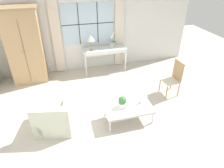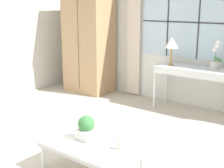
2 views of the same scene
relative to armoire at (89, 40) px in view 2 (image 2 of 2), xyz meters
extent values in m
plane|color=#BCB2A3|center=(1.99, -2.61, -1.14)|extent=(14.00, 14.00, 0.00)
cube|color=silver|center=(1.99, 0.42, 0.26)|extent=(7.20, 0.06, 2.80)
cube|color=silver|center=(1.99, 0.38, 0.42)|extent=(1.71, 0.01, 1.31)
cube|color=#2D2D33|center=(1.68, 0.38, 0.42)|extent=(0.02, 0.02, 1.31)
cube|color=#2D2D33|center=(2.29, 0.38, 0.42)|extent=(0.02, 0.02, 1.31)
cube|color=#2D2D33|center=(1.99, 0.38, 0.42)|extent=(1.71, 0.02, 0.02)
cube|color=beige|center=(0.94, 0.34, 0.06)|extent=(0.31, 0.06, 2.37)
cube|color=tan|center=(0.00, 0.00, -0.04)|extent=(0.99, 0.67, 2.21)
cube|color=brown|center=(0.00, -0.34, -0.08)|extent=(0.01, 0.01, 1.86)
sphere|color=#997F4C|center=(-0.05, -0.35, -0.04)|extent=(0.03, 0.03, 0.03)
sphere|color=#997F4C|center=(0.05, -0.35, -0.04)|extent=(0.03, 0.03, 0.03)
cube|color=silver|center=(2.43, 0.06, -0.35)|extent=(1.45, 0.54, 0.03)
cube|color=silver|center=(2.43, 0.06, -0.41)|extent=(1.40, 0.52, 0.10)
cylinder|color=silver|center=(1.75, -0.17, -0.75)|extent=(0.04, 0.04, 0.78)
cylinder|color=silver|center=(1.75, 0.29, -0.75)|extent=(0.04, 0.04, 0.78)
cylinder|color=#9E7F47|center=(1.98, -0.02, -0.32)|extent=(0.11, 0.11, 0.02)
cylinder|color=#9E7F47|center=(1.98, -0.02, -0.16)|extent=(0.04, 0.04, 0.30)
cone|color=white|center=(1.98, -0.02, 0.08)|extent=(0.26, 0.26, 0.18)
cylinder|color=#BCB7AD|center=(2.73, 0.11, -0.26)|extent=(0.15, 0.15, 0.14)
cylinder|color=#38753D|center=(2.73, 0.11, -0.01)|extent=(0.01, 0.01, 0.36)
cube|color=#38753D|center=(2.78, 0.11, -0.15)|extent=(0.14, 0.02, 0.09)
sphere|color=white|center=(2.71, 0.12, 0.01)|extent=(0.08, 0.08, 0.08)
sphere|color=white|center=(2.73, 0.12, 0.07)|extent=(0.08, 0.08, 0.08)
sphere|color=white|center=(2.76, 0.12, 0.14)|extent=(0.08, 0.08, 0.08)
cube|color=beige|center=(0.68, -2.41, -0.94)|extent=(0.97, 1.03, 0.41)
cube|color=beige|center=(0.39, -2.35, -0.87)|extent=(0.38, 0.90, 0.55)
cube|color=beige|center=(0.98, -2.48, -0.87)|extent=(0.38, 0.90, 0.55)
cube|color=silver|center=(2.37, -2.68, -0.78)|extent=(1.14, 0.60, 0.03)
cube|color=beige|center=(2.37, -2.68, -0.82)|extent=(1.12, 0.59, 0.04)
cylinder|color=silver|center=(1.85, -2.93, -0.97)|extent=(0.04, 0.04, 0.35)
cylinder|color=silver|center=(1.85, -2.43, -0.97)|extent=(0.04, 0.04, 0.35)
cylinder|color=silver|center=(2.89, -2.43, -0.97)|extent=(0.04, 0.04, 0.35)
cube|color=white|center=(2.23, -2.60, -0.71)|extent=(0.19, 0.19, 0.13)
sphere|color=#38753D|center=(2.23, -2.60, -0.58)|extent=(0.20, 0.20, 0.20)
cylinder|color=silver|center=(2.69, -2.58, -0.77)|extent=(0.09, 0.09, 0.01)
cylinder|color=beige|center=(2.69, -2.58, -0.71)|extent=(0.06, 0.06, 0.10)
cylinder|color=black|center=(2.69, -2.58, -0.65)|extent=(0.00, 0.00, 0.01)
camera|label=1|loc=(1.02, -6.13, 2.15)|focal=32.00mm
camera|label=2|loc=(4.49, -5.07, 0.75)|focal=50.00mm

